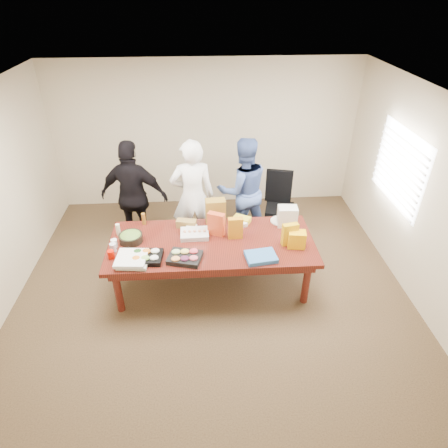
{
  "coord_description": "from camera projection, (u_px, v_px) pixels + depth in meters",
  "views": [
    {
      "loc": [
        -0.1,
        -4.25,
        3.79
      ],
      "look_at": [
        0.18,
        0.1,
        0.97
      ],
      "focal_mm": 30.69,
      "sensor_mm": 36.0,
      "label": 1
    }
  ],
  "objects": [
    {
      "name": "conference_table",
      "position": [
        212.0,
        263.0,
        5.43
      ],
      "size": [
        2.8,
        1.2,
        0.75
      ],
      "primitive_type": "cube",
      "color": "#4C1C0F",
      "rests_on": "floor"
    },
    {
      "name": "person_left",
      "position": [
        134.0,
        196.0,
        5.98
      ],
      "size": [
        1.13,
        0.64,
        1.82
      ],
      "primitive_type": "imported",
      "rotation": [
        0.0,
        0.0,
        2.95
      ],
      "color": "black",
      "rests_on": "floor"
    },
    {
      "name": "ceiling",
      "position": [
        208.0,
        95.0,
        4.16
      ],
      "size": [
        5.5,
        5.0,
        0.02
      ],
      "primitive_type": "cube",
      "color": "white",
      "rests_on": "wall_back"
    },
    {
      "name": "chip_bag_yellow",
      "position": [
        290.0,
        234.0,
        5.1
      ],
      "size": [
        0.22,
        0.12,
        0.31
      ],
      "primitive_type": "cube",
      "rotation": [
        0.0,
        0.0,
        0.18
      ],
      "color": "#D7A00B",
      "rests_on": "conference_table"
    },
    {
      "name": "person_center",
      "position": [
        193.0,
        197.0,
        5.92
      ],
      "size": [
        0.71,
        0.5,
        1.86
      ],
      "primitive_type": "imported",
      "rotation": [
        0.0,
        0.0,
        3.23
      ],
      "color": "white",
      "rests_on": "floor"
    },
    {
      "name": "kraft_bag",
      "position": [
        216.0,
        211.0,
        5.55
      ],
      "size": [
        0.3,
        0.18,
        0.37
      ],
      "primitive_type": "cube",
      "rotation": [
        0.0,
        0.0,
        0.07
      ],
      "color": "olive",
      "rests_on": "conference_table"
    },
    {
      "name": "clear_cup_a",
      "position": [
        113.0,
        247.0,
        5.02
      ],
      "size": [
        0.09,
        0.09,
        0.11
      ],
      "primitive_type": "cylinder",
      "rotation": [
        0.0,
        0.0,
        -0.06
      ],
      "color": "silver",
      "rests_on": "conference_table"
    },
    {
      "name": "floor",
      "position": [
        212.0,
        284.0,
        5.64
      ],
      "size": [
        5.5,
        5.0,
        0.02
      ],
      "primitive_type": "cube",
      "color": "#47301E",
      "rests_on": "ground"
    },
    {
      "name": "clear_cup_b",
      "position": [
        114.0,
        243.0,
        5.1
      ],
      "size": [
        0.1,
        0.1,
        0.12
      ],
      "primitive_type": "cylinder",
      "rotation": [
        0.0,
        0.0,
        0.27
      ],
      "color": "white",
      "rests_on": "conference_table"
    },
    {
      "name": "red_cup",
      "position": [
        111.0,
        254.0,
        4.9
      ],
      "size": [
        0.1,
        0.1,
        0.11
      ],
      "primitive_type": "cylinder",
      "rotation": [
        0.0,
        0.0,
        0.28
      ],
      "color": "red",
      "rests_on": "conference_table"
    },
    {
      "name": "pizza_box_upper",
      "position": [
        131.0,
        258.0,
        4.81
      ],
      "size": [
        0.41,
        0.41,
        0.04
      ],
      "primitive_type": "cube",
      "rotation": [
        0.0,
        0.0,
        -0.08
      ],
      "color": "white",
      "rests_on": "pizza_box_lower"
    },
    {
      "name": "dressing_bottle",
      "position": [
        144.0,
        219.0,
        5.55
      ],
      "size": [
        0.06,
        0.06,
        0.18
      ],
      "primitive_type": "cylinder",
      "rotation": [
        0.0,
        0.0,
        -0.0
      ],
      "color": "brown",
      "rests_on": "conference_table"
    },
    {
      "name": "plate_a",
      "position": [
        280.0,
        221.0,
        5.66
      ],
      "size": [
        0.28,
        0.28,
        0.02
      ],
      "primitive_type": "cylinder",
      "rotation": [
        0.0,
        0.0,
        -0.03
      ],
      "color": "silver",
      "rests_on": "conference_table"
    },
    {
      "name": "veggie_tray",
      "position": [
        146.0,
        257.0,
        4.89
      ],
      "size": [
        0.43,
        0.35,
        0.06
      ],
      "primitive_type": "cube",
      "rotation": [
        0.0,
        0.0,
        -0.07
      ],
      "color": "black",
      "rests_on": "conference_table"
    },
    {
      "name": "chip_bag_orange",
      "position": [
        235.0,
        228.0,
        5.23
      ],
      "size": [
        0.2,
        0.1,
        0.31
      ],
      "primitive_type": "cube",
      "rotation": [
        0.0,
        0.0,
        0.03
      ],
      "color": "orange",
      "rests_on": "conference_table"
    },
    {
      "name": "fruit_tray",
      "position": [
        185.0,
        258.0,
        4.88
      ],
      "size": [
        0.48,
        0.42,
        0.06
      ],
      "primitive_type": "cube",
      "rotation": [
        0.0,
        0.0,
        -0.26
      ],
      "color": "black",
      "rests_on": "conference_table"
    },
    {
      "name": "ranch_bottle",
      "position": [
        118.0,
        230.0,
        5.32
      ],
      "size": [
        0.07,
        0.07,
        0.18
      ],
      "primitive_type": "cylinder",
      "rotation": [
        0.0,
        0.0,
        -0.26
      ],
      "color": "#F6EFC3",
      "rests_on": "conference_table"
    },
    {
      "name": "pizza_box_lower",
      "position": [
        134.0,
        260.0,
        4.85
      ],
      "size": [
        0.41,
        0.41,
        0.04
      ],
      "primitive_type": "cube",
      "rotation": [
        0.0,
        0.0,
        -0.1
      ],
      "color": "beige",
      "rests_on": "conference_table"
    },
    {
      "name": "grocery_bag_white",
      "position": [
        287.0,
        216.0,
        5.51
      ],
      "size": [
        0.29,
        0.21,
        0.29
      ],
      "primitive_type": "cube",
      "rotation": [
        0.0,
        0.0,
        -0.07
      ],
      "color": "silver",
      "rests_on": "conference_table"
    },
    {
      "name": "mayo_jar",
      "position": [
        214.0,
        218.0,
        5.6
      ],
      "size": [
        0.11,
        0.11,
        0.14
      ],
      "primitive_type": "cylinder",
      "rotation": [
        0.0,
        0.0,
        -0.16
      ],
      "color": "silver",
      "rests_on": "conference_table"
    },
    {
      "name": "grocery_bag_yellow",
      "position": [
        297.0,
        239.0,
        5.08
      ],
      "size": [
        0.25,
        0.19,
        0.23
      ],
      "primitive_type": "cube",
      "rotation": [
        0.0,
        0.0,
        -0.14
      ],
      "color": "#FFB405",
      "rests_on": "conference_table"
    },
    {
      "name": "window_panel",
      "position": [
        399.0,
        168.0,
        5.47
      ],
      "size": [
        0.03,
        1.4,
        1.1
      ],
      "primitive_type": "cube",
      "color": "white",
      "rests_on": "wall_right"
    },
    {
      "name": "mustard_bottle",
      "position": [
        215.0,
        218.0,
        5.58
      ],
      "size": [
        0.06,
        0.06,
        0.16
      ],
      "primitive_type": "cylinder",
      "rotation": [
        0.0,
        0.0,
        -0.14
      ],
      "color": "orange",
      "rests_on": "conference_table"
    },
    {
      "name": "banana_bunch",
      "position": [
        242.0,
        219.0,
        5.63
      ],
      "size": [
        0.28,
        0.24,
        0.08
      ],
      "primitive_type": "cube",
      "rotation": [
        0.0,
        0.0,
        -0.51
      ],
      "color": "yellow",
      "rests_on": "conference_table"
    },
    {
      "name": "window_blinds",
      "position": [
        396.0,
        168.0,
        5.46
      ],
      "size": [
        0.04,
        1.36,
        1.0
      ],
      "primitive_type": "cube",
      "color": "beige",
      "rests_on": "wall_right"
    },
    {
      "name": "dip_bowl_a",
      "position": [
        243.0,
        223.0,
        5.56
      ],
      "size": [
        0.17,
        0.17,
        0.06
      ],
      "primitive_type": "cylinder",
      "rotation": [
        0.0,
        0.0,
        0.16
      ],
      "color": "silver",
      "rests_on": "conference_table"
    },
    {
      "name": "office_chair",
      "position": [
        280.0,
        207.0,
        6.45
      ],
      "size": [
        0.65,
        0.65,
        1.06
      ],
      "primitive_type": "cube",
      "rotation": [
        0.0,
        0.0,
        -0.24
      ],
      "color": "black",
      "rests_on": "floor"
    },
    {
      "name": "salad_bowl",
      "position": [
        131.0,
        238.0,
        5.21
      ],
      "size": [
        0.39,
        0.39,
        0.1
      ],
      "primitive_type": "cylinder",
      "rotation": [
        0.0,
        0.0,
        -0.22
      ],
      "color": "black",
      "rests_on": "conference_table"
    },
    {
      "name": "wall_right",
      "position": [
        419.0,
        197.0,
        5.05
      ],
      "size": [
        0.04,
        5.0,
        2.7
      ],
      "primitive_type": "cube",
      "color": "beige",
      "rests_on": "floor"
    },
    {
      "name": "wall_back",
      "position": [
        206.0,
        136.0,
        6.99
      ],
      "size": [
        5.5,
        0.04,
        2.7
      ],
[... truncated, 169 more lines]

